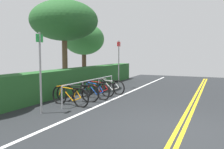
# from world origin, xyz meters

# --- Properties ---
(ground_plane) EXTENTS (28.63, 10.74, 0.05)m
(ground_plane) POSITION_xyz_m (0.00, 0.00, -0.03)
(ground_plane) COLOR #232628
(centre_line_yellow_inner) EXTENTS (25.76, 0.10, 0.00)m
(centre_line_yellow_inner) POSITION_xyz_m (0.00, -0.08, 0.00)
(centre_line_yellow_inner) COLOR gold
(centre_line_yellow_inner) RESTS_ON ground_plane
(centre_line_yellow_outer) EXTENTS (25.76, 0.10, 0.00)m
(centre_line_yellow_outer) POSITION_xyz_m (0.00, 0.08, 0.00)
(centre_line_yellow_outer) COLOR gold
(centre_line_yellow_outer) RESTS_ON ground_plane
(bike_lane_stripe_white) EXTENTS (25.76, 0.12, 0.00)m
(bike_lane_stripe_white) POSITION_xyz_m (0.00, 3.04, 0.00)
(bike_lane_stripe_white) COLOR white
(bike_lane_stripe_white) RESTS_ON ground_plane
(bike_rack) EXTENTS (4.07, 0.05, 0.79)m
(bike_rack) POSITION_xyz_m (2.82, 3.92, 0.58)
(bike_rack) COLOR #9EA0A5
(bike_rack) RESTS_ON ground_plane
(bicycle_0) EXTENTS (0.46, 1.71, 0.72)m
(bicycle_0) POSITION_xyz_m (1.36, 3.98, 0.34)
(bicycle_0) COLOR black
(bicycle_0) RESTS_ON ground_plane
(bicycle_1) EXTENTS (0.62, 1.62, 0.72)m
(bicycle_1) POSITION_xyz_m (2.01, 4.06, 0.34)
(bicycle_1) COLOR black
(bicycle_1) RESTS_ON ground_plane
(bicycle_2) EXTENTS (0.62, 1.66, 0.73)m
(bicycle_2) POSITION_xyz_m (2.87, 3.82, 0.34)
(bicycle_2) COLOR black
(bicycle_2) RESTS_ON ground_plane
(bicycle_3) EXTENTS (0.46, 1.70, 0.71)m
(bicycle_3) POSITION_xyz_m (3.52, 3.99, 0.33)
(bicycle_3) COLOR black
(bicycle_3) RESTS_ON ground_plane
(bicycle_4) EXTENTS (0.61, 1.68, 0.69)m
(bicycle_4) POSITION_xyz_m (4.30, 3.77, 0.32)
(bicycle_4) COLOR black
(bicycle_4) RESTS_ON ground_plane
(sign_post_near) EXTENTS (0.36, 0.09, 2.48)m
(sign_post_near) POSITION_xyz_m (0.07, 4.16, 1.48)
(sign_post_near) COLOR gray
(sign_post_near) RESTS_ON ground_plane
(sign_post_far) EXTENTS (0.36, 0.06, 2.52)m
(sign_post_far) POSITION_xyz_m (5.94, 4.00, 1.50)
(sign_post_far) COLOR gray
(sign_post_far) RESTS_ON ground_plane
(hedge_backdrop) EXTENTS (13.02, 0.82, 1.12)m
(hedge_backdrop) POSITION_xyz_m (4.32, 5.61, 0.56)
(hedge_backdrop) COLOR #235626
(hedge_backdrop) RESTS_ON ground_plane
(tree_mid) EXTENTS (3.46, 3.46, 4.54)m
(tree_mid) POSITION_xyz_m (4.61, 6.48, 3.50)
(tree_mid) COLOR brown
(tree_mid) RESTS_ON ground_plane
(tree_far_right) EXTENTS (2.73, 2.73, 3.87)m
(tree_far_right) POSITION_xyz_m (8.27, 7.52, 2.79)
(tree_far_right) COLOR #473323
(tree_far_right) RESTS_ON ground_plane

